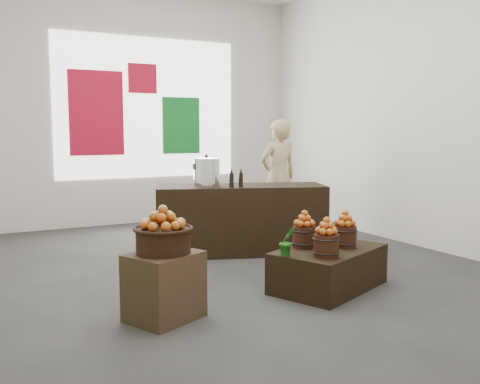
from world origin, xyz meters
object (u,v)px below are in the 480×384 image
crate (164,286)px  stock_pot_left (206,173)px  wicker_basket (163,241)px  shopper (278,177)px  display_table (329,268)px  counter (241,219)px

crate → stock_pot_left: stock_pot_left is taller
wicker_basket → shopper: bearing=44.3°
crate → shopper: size_ratio=0.33×
display_table → stock_pot_left: (-0.47, 1.99, 0.86)m
crate → shopper: bearing=44.3°
stock_pot_left → shopper: 1.76m
display_table → counter: size_ratio=0.55×
stock_pot_left → shopper: bearing=26.2°
wicker_basket → counter: 2.60m
display_table → stock_pot_left: 2.22m
wicker_basket → counter: (1.75, 1.91, -0.24)m
crate → shopper: 4.10m
crate → counter: (1.75, 1.91, 0.16)m
shopper → wicker_basket: bearing=42.7°
wicker_basket → shopper: shopper is taller
wicker_basket → display_table: wicker_basket is taller
display_table → shopper: shopper is taller
counter → stock_pot_left: stock_pot_left is taller
wicker_basket → shopper: size_ratio=0.26×
wicker_basket → stock_pot_left: (1.33, 2.06, 0.38)m
crate → stock_pot_left: bearing=57.2°
counter → shopper: size_ratio=1.23×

